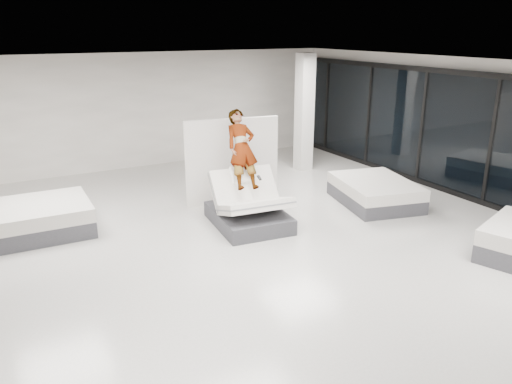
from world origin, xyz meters
TOP-DOWN VIEW (x-y plane):
  - room at (0.00, 0.00)m, footprint 14.00×14.04m
  - hero_bed at (0.65, 1.46)m, footprint 1.51×1.90m
  - person at (0.69, 1.79)m, footprint 0.78×1.71m
  - remote at (0.87, 1.42)m, footprint 0.06×0.15m
  - divider_panel at (1.00, 2.90)m, footprint 2.12×0.47m
  - flat_bed_right_far at (3.80, 1.25)m, footprint 1.92×2.29m
  - flat_bed_left_far at (-3.25, 3.09)m, footprint 2.19×1.66m
  - column at (4.00, 4.50)m, footprint 0.40×0.40m
  - storefront_glazing at (5.90, 0.00)m, footprint 0.12×13.40m

SIDE VIEW (x-z plane):
  - flat_bed_right_far at x=3.80m, z-range 0.00..0.55m
  - flat_bed_left_far at x=-3.25m, z-range 0.00..0.59m
  - hero_bed at x=0.65m, z-range -0.23..0.95m
  - divider_panel at x=1.00m, z-range 0.00..1.94m
  - remote at x=0.87m, z-range 0.95..1.03m
  - person at x=0.69m, z-range 0.58..1.81m
  - storefront_glazing at x=5.90m, z-range -0.01..2.91m
  - room at x=0.00m, z-range 0.00..3.20m
  - column at x=4.00m, z-range 0.00..3.20m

